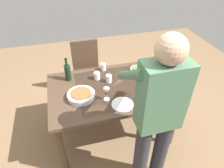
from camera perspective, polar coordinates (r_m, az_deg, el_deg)
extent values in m
plane|color=#846647|center=(2.84, 0.00, -12.77)|extent=(6.00, 6.00, 0.00)
cube|color=#4C3828|center=(2.34, 0.00, -1.37)|extent=(1.45, 0.94, 0.04)
cube|color=#C6AD89|center=(2.32, 0.00, -1.02)|extent=(0.80, 0.80, 0.00)
cylinder|color=#4C3828|center=(3.05, 9.98, -0.23)|extent=(0.06, 0.06, 0.70)
cylinder|color=#4C3828|center=(2.84, -15.13, -4.44)|extent=(0.06, 0.06, 0.70)
cylinder|color=#4C3828|center=(2.54, 17.18, -10.87)|extent=(0.06, 0.06, 0.70)
cylinder|color=#4C3828|center=(2.28, -14.04, -17.51)|extent=(0.06, 0.06, 0.70)
cube|color=#352114|center=(3.08, -6.86, 2.86)|extent=(0.40, 0.40, 0.04)
cube|color=#4C3828|center=(3.11, -7.76, 8.40)|extent=(0.40, 0.04, 0.45)
cylinder|color=#4C3828|center=(3.37, -4.22, 1.71)|extent=(0.04, 0.04, 0.43)
cylinder|color=#4C3828|center=(3.34, -9.95, 0.80)|extent=(0.04, 0.04, 0.43)
cylinder|color=#4C3828|center=(3.10, -2.94, -1.81)|extent=(0.04, 0.04, 0.43)
cylinder|color=#4C3828|center=(3.07, -9.15, -2.84)|extent=(0.04, 0.04, 0.43)
cylinder|color=#2D2D38|center=(2.09, 8.24, -19.65)|extent=(0.14, 0.14, 0.88)
cylinder|color=#2D2D38|center=(2.15, 13.44, -18.16)|extent=(0.14, 0.14, 0.88)
cube|color=#4C7556|center=(1.57, 13.99, -3.52)|extent=(0.36, 0.20, 0.60)
sphere|color=tan|center=(1.35, 16.50, 9.46)|extent=(0.22, 0.22, 0.22)
cylinder|color=#4C7556|center=(1.63, 5.32, 2.61)|extent=(0.08, 0.52, 0.40)
cylinder|color=#4C7556|center=(1.76, 15.88, 4.17)|extent=(0.08, 0.52, 0.40)
cylinder|color=black|center=(2.45, -12.43, 3.12)|extent=(0.07, 0.07, 0.20)
cylinder|color=black|center=(2.37, -12.87, 5.92)|extent=(0.03, 0.03, 0.08)
cylinder|color=black|center=(2.35, -13.03, 6.92)|extent=(0.03, 0.03, 0.02)
cylinder|color=white|center=(2.16, -1.57, -4.33)|extent=(0.06, 0.06, 0.01)
cylinder|color=white|center=(2.14, -1.59, -3.57)|extent=(0.01, 0.01, 0.07)
cone|color=white|center=(2.09, -1.62, -2.06)|extent=(0.07, 0.07, 0.07)
cylinder|color=maroon|center=(2.10, -1.61, -2.54)|extent=(0.03, 0.03, 0.03)
cylinder|color=silver|center=(2.38, -0.91, 1.56)|extent=(0.07, 0.07, 0.09)
cylinder|color=silver|center=(2.60, -2.50, 4.90)|extent=(0.07, 0.07, 0.09)
cylinder|color=silver|center=(2.32, 10.32, -0.47)|extent=(0.07, 0.07, 0.09)
cylinder|color=silver|center=(2.44, -4.29, 2.34)|extent=(0.08, 0.08, 0.09)
cylinder|color=silver|center=(2.20, -8.74, -3.23)|extent=(0.30, 0.30, 0.05)
cylinder|color=#C6562D|center=(2.18, -8.79, -2.77)|extent=(0.22, 0.22, 0.03)
cylinder|color=silver|center=(2.59, 7.20, 3.89)|extent=(0.18, 0.18, 0.05)
cylinder|color=#4C843D|center=(2.57, 7.24, 4.32)|extent=(0.13, 0.13, 0.03)
cylinder|color=silver|center=(2.10, 2.98, -5.81)|extent=(0.23, 0.23, 0.01)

